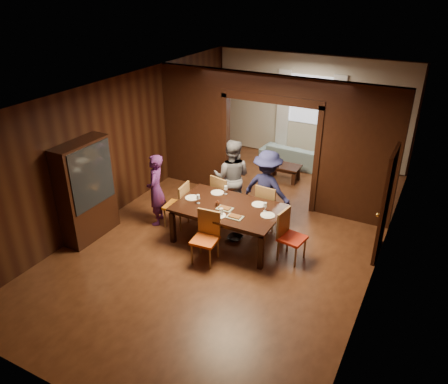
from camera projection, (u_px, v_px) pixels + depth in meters
The scene contains 32 objects.
floor at pixel (237, 231), 9.01m from camera, with size 9.00×9.00×0.00m, color #4A2614.
ceiling at pixel (240, 91), 7.71m from camera, with size 5.50×9.00×0.02m, color silver.
room_walls at pixel (275, 135), 9.83m from camera, with size 5.52×9.01×2.90m.
person_purple at pixel (156, 190), 8.99m from camera, with size 0.56×0.37×1.53m, color #52205F.
person_grey at pixel (232, 177), 9.35m from camera, with size 0.82×0.64×1.69m, color slate.
person_navy at pixel (267, 189), 8.91m from camera, with size 1.06×0.61×1.64m, color #1B1C44.
sofa at pixel (296, 155), 11.97m from camera, with size 1.94×0.76×0.57m, color #83A6AC.
serving_bowl at pixel (235, 205), 8.35m from camera, with size 0.31×0.31×0.07m, color black.
dining_table at pixel (228, 224), 8.52m from camera, with size 2.02×1.26×0.76m, color black.
coffee_table at pixel (284, 172), 11.15m from camera, with size 0.80×0.50×0.40m, color black.
chair_left at pixel (176, 204), 9.01m from camera, with size 0.44×0.44×0.97m, color orange, non-canonical shape.
chair_right at pixel (292, 237), 7.91m from camera, with size 0.44×0.44×0.97m, color red, non-canonical shape.
chair_far_l at pixel (225, 195), 9.38m from camera, with size 0.44×0.44×0.97m, color red, non-canonical shape.
chair_far_r at pixel (269, 205), 8.99m from camera, with size 0.44×0.44×0.97m, color #D16213, non-canonical shape.
chair_near at pixel (205, 239), 7.85m from camera, with size 0.44×0.44×0.97m, color #E85815, non-canonical shape.
hutch at pixel (86, 191), 8.43m from camera, with size 0.40×1.20×2.00m, color black.
door_right at pixel (386, 205), 7.82m from camera, with size 0.06×0.90×2.10m, color black.
window_far at pixel (311, 100), 11.76m from camera, with size 1.20×0.03×1.30m, color silver.
curtain_left at pixel (283, 113), 12.24m from camera, with size 0.35×0.06×2.40m, color white.
curtain_right at pixel (336, 120), 11.62m from camera, with size 0.35×0.06×2.40m, color white.
plate_left at pixel (192, 198), 8.67m from camera, with size 0.27×0.27×0.01m, color white.
plate_far_l at pixel (217, 193), 8.87m from camera, with size 0.27×0.27×0.01m, color white.
plate_far_r at pixel (259, 204), 8.42m from camera, with size 0.27×0.27×0.01m, color white.
plate_right at pixel (268, 215), 8.05m from camera, with size 0.27×0.27×0.01m, color silver.
plate_near at pixel (219, 215), 8.04m from camera, with size 0.27×0.27×0.01m, color white.
platter_a at pixel (225, 208), 8.26m from camera, with size 0.30×0.20×0.04m, color gray.
platter_b at pixel (235, 217), 7.98m from camera, with size 0.30×0.20×0.04m, color gray.
wineglass_left at pixel (198, 199), 8.44m from camera, with size 0.08×0.08×0.18m, color white, non-canonical shape.
wineglass_far at pixel (226, 190), 8.80m from camera, with size 0.08×0.08×0.18m, color silver, non-canonical shape.
wineglass_right at pixel (265, 207), 8.16m from camera, with size 0.08×0.08×0.18m, color white, non-canonical shape.
tumbler at pixel (221, 212), 8.03m from camera, with size 0.07×0.07×0.14m, color white.
condiment_jar at pixel (218, 203), 8.35m from camera, with size 0.08×0.08×0.11m, color #451D10, non-canonical shape.
Camera 1 is at (3.32, -6.94, 4.77)m, focal length 35.00 mm.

